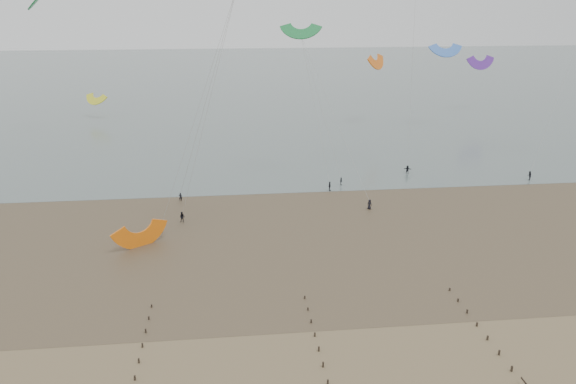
% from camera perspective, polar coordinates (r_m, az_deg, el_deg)
% --- Properties ---
extents(ground, '(500.00, 500.00, 0.00)m').
position_cam_1_polar(ground, '(58.00, -0.69, -16.94)').
color(ground, brown).
rests_on(ground, ground).
extents(sea_and_shore, '(500.00, 665.00, 0.03)m').
position_cam_1_polar(sea_and_shore, '(87.93, -5.53, -3.73)').
color(sea_and_shore, '#475654').
rests_on(sea_and_shore, ground).
extents(kitesurfer_lead, '(0.59, 0.40, 1.57)m').
position_cam_1_polar(kitesurfer_lead, '(100.60, -10.87, -0.50)').
color(kitesurfer_lead, black).
rests_on(kitesurfer_lead, ground).
extents(kitesurfers, '(110.94, 26.55, 1.83)m').
position_cam_1_polar(kitesurfers, '(101.68, 3.53, 0.09)').
color(kitesurfers, black).
rests_on(kitesurfers, ground).
extents(grounded_kite, '(9.16, 8.73, 3.98)m').
position_cam_1_polar(grounded_kite, '(84.37, -14.64, -5.34)').
color(grounded_kite, orange).
rests_on(grounded_kite, ground).
extents(kites_airborne, '(240.24, 116.32, 38.21)m').
position_cam_1_polar(kites_airborne, '(138.03, -7.51, 14.25)').
color(kites_airborne, '#E13CA2').
rests_on(kites_airborne, ground).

